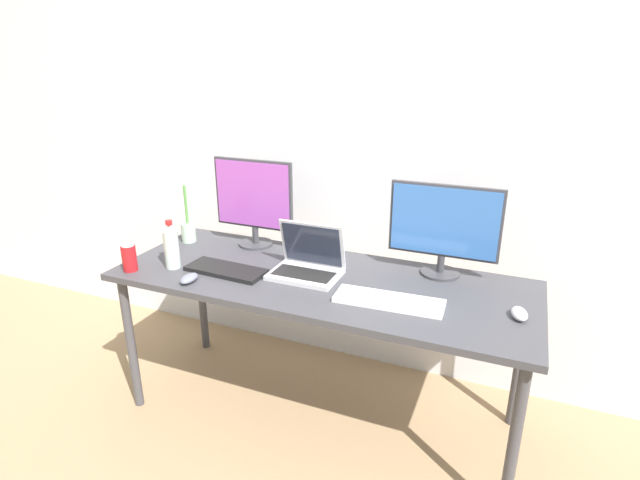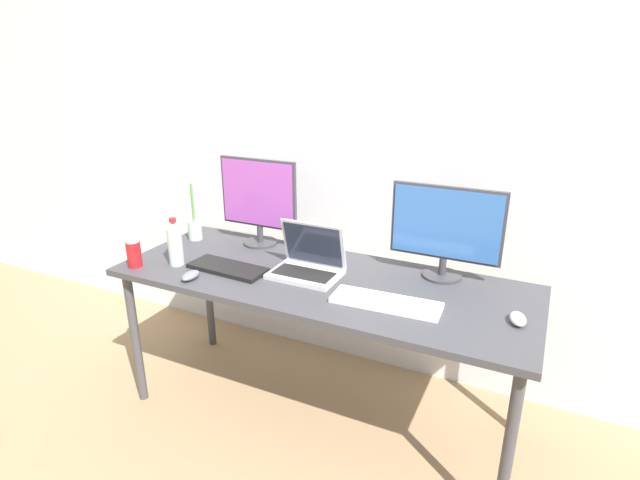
% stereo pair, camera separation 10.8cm
% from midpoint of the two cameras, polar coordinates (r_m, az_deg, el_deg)
% --- Properties ---
extents(ground_plane, '(16.00, 16.00, 0.00)m').
position_cam_midpoint_polar(ground_plane, '(2.63, 1.25, -19.14)').
color(ground_plane, '#9E7F5B').
extents(wall_back, '(7.00, 0.08, 2.60)m').
position_cam_midpoint_polar(wall_back, '(2.61, 6.97, 11.93)').
color(wall_back, silver).
rests_on(wall_back, ground).
extents(work_desk, '(1.88, 0.70, 0.74)m').
position_cam_midpoint_polar(work_desk, '(2.27, 1.38, -5.72)').
color(work_desk, '#424247').
rests_on(work_desk, ground).
extents(monitor_left, '(0.43, 0.18, 0.45)m').
position_cam_midpoint_polar(monitor_left, '(2.58, -5.86, 4.74)').
color(monitor_left, '#38383D').
rests_on(monitor_left, work_desk).
extents(monitor_center, '(0.49, 0.17, 0.42)m').
position_cam_midpoint_polar(monitor_center, '(2.24, 15.54, 1.27)').
color(monitor_center, '#38383D').
rests_on(monitor_center, work_desk).
extents(laptop_silver, '(0.31, 0.23, 0.24)m').
position_cam_midpoint_polar(laptop_silver, '(2.26, 0.03, -2.60)').
color(laptop_silver, silver).
rests_on(laptop_silver, work_desk).
extents(keyboard_main, '(0.44, 0.16, 0.02)m').
position_cam_midpoint_polar(keyboard_main, '(2.03, 9.08, -7.09)').
color(keyboard_main, white).
rests_on(keyboard_main, work_desk).
extents(keyboard_aux, '(0.38, 0.17, 0.02)m').
position_cam_midpoint_polar(keyboard_aux, '(2.34, -9.20, -3.19)').
color(keyboard_aux, black).
rests_on(keyboard_aux, work_desk).
extents(mouse_by_keyboard, '(0.08, 0.11, 0.04)m').
position_cam_midpoint_polar(mouse_by_keyboard, '(2.03, 23.13, -8.30)').
color(mouse_by_keyboard, silver).
rests_on(mouse_by_keyboard, work_desk).
extents(mouse_by_laptop, '(0.06, 0.11, 0.03)m').
position_cam_midpoint_polar(mouse_by_laptop, '(2.28, -13.28, -3.99)').
color(mouse_by_laptop, slate).
rests_on(mouse_by_laptop, work_desk).
extents(water_bottle, '(0.07, 0.07, 0.23)m').
position_cam_midpoint_polar(water_bottle, '(2.42, -15.02, -0.41)').
color(water_bottle, silver).
rests_on(water_bottle, work_desk).
extents(soda_can_near_keyboard, '(0.07, 0.07, 0.13)m').
position_cam_midpoint_polar(soda_can_near_keyboard, '(2.47, -19.32, -1.53)').
color(soda_can_near_keyboard, red).
rests_on(soda_can_near_keyboard, work_desk).
extents(bamboo_vase, '(0.08, 0.08, 0.31)m').
position_cam_midpoint_polar(bamboo_vase, '(2.76, -13.03, 1.30)').
color(bamboo_vase, '#B2D1B7').
rests_on(bamboo_vase, work_desk).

